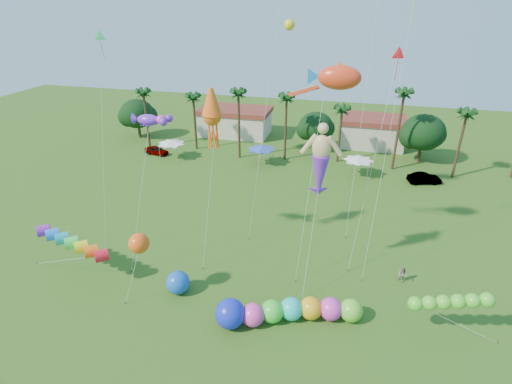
% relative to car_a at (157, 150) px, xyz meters
% --- Properties ---
extents(ground, '(160.00, 160.00, 0.00)m').
position_rel_car_a_xyz_m(ground, '(23.19, -36.98, -0.67)').
color(ground, '#285116').
rests_on(ground, ground).
extents(tree_line, '(69.46, 8.91, 11.00)m').
position_rel_car_a_xyz_m(tree_line, '(26.75, 7.02, 3.61)').
color(tree_line, '#3A2819').
rests_on(tree_line, ground).
extents(buildings_row, '(35.00, 7.00, 4.00)m').
position_rel_car_a_xyz_m(buildings_row, '(20.10, 13.02, 1.33)').
color(buildings_row, beige).
rests_on(buildings_row, ground).
extents(tent_row, '(31.00, 4.00, 0.60)m').
position_rel_car_a_xyz_m(tent_row, '(17.19, -0.64, 2.08)').
color(tent_row, white).
rests_on(tent_row, ground).
extents(car_a, '(4.12, 2.25, 1.33)m').
position_rel_car_a_xyz_m(car_a, '(0.00, 0.00, 0.00)').
color(car_a, '#4C4C54').
rests_on(car_a, ground).
extents(car_b, '(4.60, 2.64, 1.44)m').
position_rel_car_a_xyz_m(car_b, '(40.07, -1.14, 0.05)').
color(car_b, '#4C4C54').
rests_on(car_b, ground).
extents(spectator_b, '(0.97, 0.91, 1.60)m').
position_rel_car_a_xyz_m(spectator_b, '(35.65, -23.63, 0.13)').
color(spectator_b, gray).
rests_on(spectator_b, ground).
extents(caterpillar_inflatable, '(11.29, 5.30, 2.34)m').
position_rel_car_a_xyz_m(caterpillar_inflatable, '(26.36, -30.87, 0.32)').
color(caterpillar_inflatable, '#F03FA9').
rests_on(caterpillar_inflatable, ground).
extents(blue_ball, '(2.01, 2.01, 2.01)m').
position_rel_car_a_xyz_m(blue_ball, '(17.05, -29.70, 0.34)').
color(blue_ball, blue).
rests_on(blue_ball, ground).
extents(rainbow_tube, '(9.80, 4.89, 3.51)m').
position_rel_car_a_xyz_m(rainbow_tube, '(8.50, -30.24, 2.31)').
color(rainbow_tube, red).
rests_on(rainbow_tube, ground).
extents(green_worm, '(9.10, 3.34, 3.43)m').
position_rel_car_a_xyz_m(green_worm, '(35.79, -29.70, 2.12)').
color(green_worm, '#53CE2D').
rests_on(green_worm, ground).
extents(orange_ball_kite, '(2.39, 1.89, 6.36)m').
position_rel_car_a_xyz_m(orange_ball_kite, '(14.84, -31.17, 4.87)').
color(orange_ball_kite, '#FF5614').
rests_on(orange_ball_kite, ground).
extents(merman_kite, '(2.83, 5.21, 13.56)m').
position_rel_car_a_xyz_m(merman_kite, '(27.80, -24.13, 9.96)').
color(merman_kite, tan).
rests_on(merman_kite, ground).
extents(fish_kite, '(5.31, 6.47, 17.98)m').
position_rel_car_a_xyz_m(fish_kite, '(28.52, -20.50, 16.21)').
color(fish_kite, '#EF3B1A').
rests_on(fish_kite, ground).
extents(squid_kite, '(2.31, 4.70, 16.11)m').
position_rel_car_a_xyz_m(squid_kite, '(18.25, -22.70, 12.90)').
color(squid_kite, '#FA6014').
rests_on(squid_kite, ground).
extents(lobster_kite, '(3.93, 5.72, 13.93)m').
position_rel_car_a_xyz_m(lobster_kite, '(12.88, -23.98, 12.56)').
color(lobster_kite, purple).
rests_on(lobster_kite, ground).
extents(delta_kite_red, '(2.63, 4.71, 19.24)m').
position_rel_car_a_xyz_m(delta_kite_red, '(32.90, -18.90, 17.65)').
color(delta_kite_red, '#FC1C1F').
rests_on(delta_kite_red, ground).
extents(delta_kite_yellow, '(1.91, 4.92, 23.56)m').
position_rel_car_a_xyz_m(delta_kite_yellow, '(33.42, -19.69, 21.87)').
color(delta_kite_yellow, yellow).
rests_on(delta_kite_yellow, ground).
extents(delta_kite_green, '(1.17, 4.32, 20.32)m').
position_rel_car_a_xyz_m(delta_kite_green, '(8.40, -22.55, 18.66)').
color(delta_kite_green, '#30CF74').
rests_on(delta_kite_green, ground).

